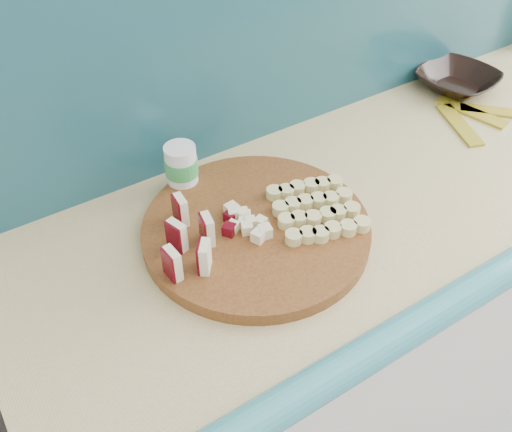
% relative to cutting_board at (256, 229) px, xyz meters
% --- Properties ---
extents(kitchen_counter, '(2.20, 0.63, 0.91)m').
position_rel_cutting_board_xyz_m(kitchen_counter, '(0.60, -0.02, -0.47)').
color(kitchen_counter, silver).
rests_on(kitchen_counter, ground).
extents(cutting_board, '(0.53, 0.53, 0.03)m').
position_rel_cutting_board_xyz_m(cutting_board, '(0.00, 0.00, 0.00)').
color(cutting_board, '#4D2410').
rests_on(cutting_board, kitchen_counter).
extents(apple_wedges, '(0.12, 0.17, 0.06)m').
position_rel_cutting_board_xyz_m(apple_wedges, '(-0.14, 0.01, 0.04)').
color(apple_wedges, beige).
rests_on(apple_wedges, cutting_board).
extents(apple_chunks, '(0.07, 0.07, 0.02)m').
position_rel_cutting_board_xyz_m(apple_chunks, '(-0.03, 0.01, 0.02)').
color(apple_chunks, beige).
rests_on(apple_chunks, cutting_board).
extents(banana_slices, '(0.19, 0.19, 0.02)m').
position_rel_cutting_board_xyz_m(banana_slices, '(0.11, -0.03, 0.02)').
color(banana_slices, '#CFC67E').
rests_on(banana_slices, cutting_board).
extents(brown_bowl, '(0.23, 0.23, 0.05)m').
position_rel_cutting_board_xyz_m(brown_bowl, '(0.72, 0.17, 0.01)').
color(brown_bowl, black).
rests_on(brown_bowl, kitchen_counter).
extents(canister, '(0.07, 0.07, 0.11)m').
position_rel_cutting_board_xyz_m(canister, '(-0.05, 0.19, 0.04)').
color(canister, silver).
rests_on(canister, kitchen_counter).
extents(banana_peel, '(0.24, 0.20, 0.01)m').
position_rel_cutting_board_xyz_m(banana_peel, '(0.66, 0.05, -0.01)').
color(banana_peel, gold).
rests_on(banana_peel, kitchen_counter).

